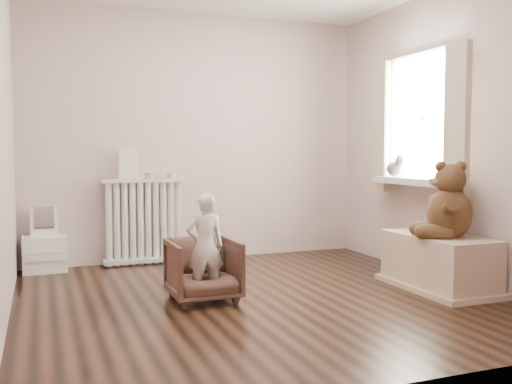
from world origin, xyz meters
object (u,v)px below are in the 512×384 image
object	(u,v)px
armchair	(203,270)
teddy_bear	(450,210)
toy_bench	(439,265)
radiator	(144,226)
plush_cat	(396,167)
toy_vanity	(45,243)
child	(205,247)

from	to	relation	value
armchair	teddy_bear	world-z (taller)	teddy_bear
armchair	toy_bench	distance (m)	1.97
radiator	toy_bench	bearing A→B (deg)	-42.36
plush_cat	toy_vanity	bearing A→B (deg)	156.26
radiator	child	bearing A→B (deg)	-83.93
toy_bench	teddy_bear	world-z (taller)	teddy_bear
armchair	toy_bench	bearing A→B (deg)	-10.42
toy_vanity	child	distance (m)	1.97
child	teddy_bear	xyz separation A→B (m)	(1.94, -0.41, 0.24)
radiator	armchair	size ratio (longest dim) A/B	1.66
teddy_bear	plush_cat	xyz separation A→B (m)	(0.14, 0.97, 0.33)
toy_bench	teddy_bear	xyz separation A→B (m)	(-0.00, -0.12, 0.47)
radiator	teddy_bear	xyz separation A→B (m)	(2.11, -2.05, 0.28)
toy_vanity	teddy_bear	world-z (taller)	teddy_bear
teddy_bear	radiator	bearing A→B (deg)	159.75
plush_cat	child	bearing A→B (deg)	-170.50
toy_bench	plush_cat	bearing A→B (deg)	80.64
teddy_bear	child	bearing A→B (deg)	-167.96
teddy_bear	plush_cat	size ratio (longest dim) A/B	2.39
toy_bench	plush_cat	distance (m)	1.18
radiator	toy_vanity	world-z (taller)	radiator
toy_vanity	toy_bench	world-z (taller)	toy_vanity
armchair	toy_bench	size ratio (longest dim) A/B	0.55
plush_cat	radiator	bearing A→B (deg)	148.78
toy_vanity	toy_bench	bearing A→B (deg)	-31.73
toy_vanity	toy_bench	distance (m)	3.61
toy_bench	teddy_bear	bearing A→B (deg)	-92.16
armchair	child	distance (m)	0.19
toy_vanity	toy_bench	size ratio (longest dim) A/B	0.65
plush_cat	teddy_bear	bearing A→B (deg)	-104.13
armchair	child	bearing A→B (deg)	-90.59
radiator	toy_vanity	size ratio (longest dim) A/B	1.39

